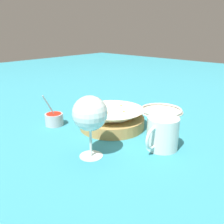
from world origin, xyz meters
The scene contains 7 objects.
ground_plane centered at (0.00, 0.00, 0.00)m, with size 4.00×4.00×0.00m, color teal.
food_basket centered at (-0.01, 0.02, 0.03)m, with size 0.23×0.23×0.09m.
sauce_cup centered at (0.12, -0.16, 0.02)m, with size 0.07×0.07×0.12m.
wine_glass centered at (0.19, 0.12, 0.12)m, with size 0.10×0.10×0.18m.
beer_mug centered at (0.02, 0.24, 0.04)m, with size 0.13×0.09×0.10m.
side_plate centered at (-0.28, 0.05, 0.01)m, with size 0.18×0.18×0.01m.
napkin centered at (-0.12, -0.17, 0.00)m, with size 0.16×0.13×0.01m.
Camera 1 is at (0.61, 0.58, 0.34)m, focal length 40.00 mm.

